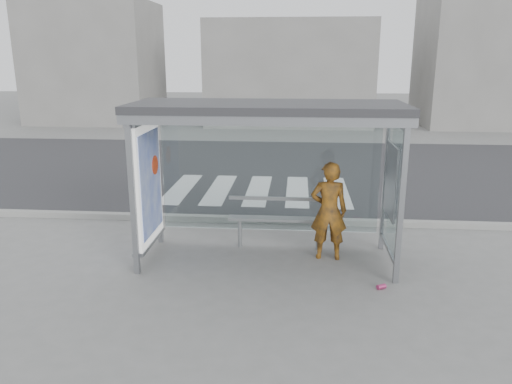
% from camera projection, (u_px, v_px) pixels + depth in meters
% --- Properties ---
extents(ground, '(80.00, 80.00, 0.00)m').
position_uv_depth(ground, '(267.00, 260.00, 8.39)').
color(ground, slate).
rests_on(ground, ground).
extents(road, '(30.00, 10.00, 0.01)m').
position_uv_depth(road, '(281.00, 169.00, 15.12)').
color(road, '#2D2D2F').
rests_on(road, ground).
extents(curb, '(30.00, 0.18, 0.12)m').
position_uv_depth(curb, '(273.00, 220.00, 10.25)').
color(curb, gray).
rests_on(curb, ground).
extents(crosswalk, '(4.55, 3.00, 0.00)m').
position_uv_depth(crosswalk, '(258.00, 190.00, 12.76)').
color(crosswalk, silver).
rests_on(crosswalk, ground).
extents(bus_shelter, '(4.25, 1.65, 2.62)m').
position_uv_depth(bus_shelter, '(244.00, 143.00, 7.96)').
color(bus_shelter, gray).
rests_on(bus_shelter, ground).
extents(building_left, '(6.00, 5.00, 6.00)m').
position_uv_depth(building_left, '(96.00, 63.00, 25.72)').
color(building_left, slate).
rests_on(building_left, ground).
extents(building_center, '(8.00, 5.00, 5.00)m').
position_uv_depth(building_center, '(290.00, 73.00, 25.04)').
color(building_center, slate).
rests_on(building_center, ground).
extents(building_right, '(5.00, 5.00, 7.00)m').
position_uv_depth(building_right, '(477.00, 52.00, 24.05)').
color(building_right, slate).
rests_on(building_right, ground).
extents(person, '(0.61, 0.40, 1.67)m').
position_uv_depth(person, '(329.00, 211.00, 8.27)').
color(person, orange).
rests_on(person, ground).
extents(bench, '(1.78, 0.22, 0.92)m').
position_uv_depth(bench, '(279.00, 219.00, 8.80)').
color(bench, gray).
rests_on(bench, ground).
extents(soda_can, '(0.15, 0.13, 0.07)m').
position_uv_depth(soda_can, '(381.00, 287.00, 7.34)').
color(soda_can, '#C83A77').
rests_on(soda_can, ground).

